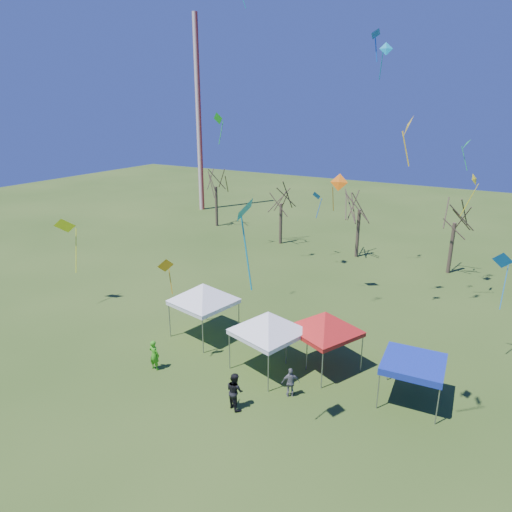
{
  "coord_description": "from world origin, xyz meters",
  "views": [
    {
      "loc": [
        10.29,
        -16.79,
        13.95
      ],
      "look_at": [
        -1.2,
        3.0,
        6.37
      ],
      "focal_mm": 32.0,
      "sensor_mm": 36.0,
      "label": 1
    }
  ],
  "objects": [
    {
      "name": "person_grey",
      "position": [
        1.93,
        1.05,
        0.78
      ],
      "size": [
        0.97,
        0.85,
        1.57
      ],
      "primitive_type": "imported",
      "rotation": [
        0.0,
        0.0,
        3.76
      ],
      "color": "slate",
      "rests_on": "ground"
    },
    {
      "name": "person_dark",
      "position": [
        0.02,
        -1.13,
        0.94
      ],
      "size": [
        1.13,
        1.02,
        1.89
      ],
      "primitive_type": "imported",
      "rotation": [
        0.0,
        0.0,
        2.73
      ],
      "color": "black",
      "rests_on": "ground"
    },
    {
      "name": "kite_22",
      "position": [
        7.53,
        17.97,
        9.0
      ],
      "size": [
        0.92,
        1.05,
        3.03
      ],
      "rotation": [
        0.0,
        0.0,
        1.3
      ],
      "color": "yellow",
      "rests_on": "ground"
    },
    {
      "name": "kite_25",
      "position": [
        6.58,
        0.15,
        13.24
      ],
      "size": [
        0.51,
        0.86,
        1.81
      ],
      "rotation": [
        0.0,
        0.0,
        4.91
      ],
      "color": "gold",
      "rests_on": "ground"
    },
    {
      "name": "person_green",
      "position": [
        -5.66,
        -0.49,
        0.88
      ],
      "size": [
        0.65,
        0.43,
        1.76
      ],
      "primitive_type": "imported",
      "rotation": [
        0.0,
        0.0,
        3.12
      ],
      "color": "green",
      "rests_on": "ground"
    },
    {
      "name": "tent_red",
      "position": [
        2.31,
        4.4,
        3.16
      ],
      "size": [
        4.17,
        4.17,
        3.91
      ],
      "rotation": [
        0.0,
        0.0,
        -0.43
      ],
      "color": "gray",
      "rests_on": "ground"
    },
    {
      "name": "kite_2",
      "position": [
        -14.84,
        19.56,
        12.77
      ],
      "size": [
        1.23,
        0.71,
        2.92
      ],
      "rotation": [
        0.0,
        0.0,
        2.95
      ],
      "color": "green",
      "rests_on": "ground"
    },
    {
      "name": "tent_blue",
      "position": [
        7.21,
        3.68,
        2.07
      ],
      "size": [
        3.06,
        3.06,
        2.25
      ],
      "rotation": [
        0.0,
        0.0,
        0.07
      ],
      "color": "gray",
      "rests_on": "ground"
    },
    {
      "name": "kite_5",
      "position": [
        1.92,
        -3.23,
        10.37
      ],
      "size": [
        0.86,
        1.22,
        3.66
      ],
      "rotation": [
        0.0,
        0.0,
        4.85
      ],
      "color": "#0C94B9",
      "rests_on": "ground"
    },
    {
      "name": "tree_2",
      "position": [
        -2.37,
        24.38,
        6.29
      ],
      "size": [
        3.71,
        3.71,
        8.18
      ],
      "color": "#3D2D21",
      "rests_on": "ground"
    },
    {
      "name": "kite_18",
      "position": [
        2.12,
        10.38,
        17.63
      ],
      "size": [
        0.75,
        0.83,
        1.73
      ],
      "rotation": [
        0.0,
        0.0,
        4.21
      ],
      "color": "blue",
      "rests_on": "ground"
    },
    {
      "name": "kite_14",
      "position": [
        -16.75,
        3.21,
        5.97
      ],
      "size": [
        1.87,
        1.71,
        4.03
      ],
      "rotation": [
        0.0,
        0.0,
        3.7
      ],
      "color": "#E8F419",
      "rests_on": "ground"
    },
    {
      "name": "tree_3",
      "position": [
        6.03,
        24.04,
        6.08
      ],
      "size": [
        3.59,
        3.59,
        7.91
      ],
      "color": "#3D2D21",
      "rests_on": "ground"
    },
    {
      "name": "kite_11",
      "position": [
        -0.92,
        14.32,
        8.7
      ],
      "size": [
        1.33,
        0.77,
        2.81
      ],
      "rotation": [
        0.0,
        0.0,
        0.16
      ],
      "color": "orange",
      "rests_on": "ground"
    },
    {
      "name": "tree_1",
      "position": [
        -10.77,
        24.65,
        5.79
      ],
      "size": [
        3.42,
        3.42,
        7.54
      ],
      "color": "#3D2D21",
      "rests_on": "ground"
    },
    {
      "name": "radio_mast",
      "position": [
        -28.0,
        34.0,
        12.5
      ],
      "size": [
        0.7,
        0.7,
        25.0
      ],
      "primitive_type": "cylinder",
      "color": "silver",
      "rests_on": "ground"
    },
    {
      "name": "kite_19",
      "position": [
        6.55,
        19.44,
        11.31
      ],
      "size": [
        0.64,
        0.91,
        2.3
      ],
      "rotation": [
        0.0,
        0.0,
        4.8
      ],
      "color": "green",
      "rests_on": "ground"
    },
    {
      "name": "tree_0",
      "position": [
        -20.85,
        27.38,
        6.49
      ],
      "size": [
        3.83,
        3.83,
        8.44
      ],
      "color": "#3D2D21",
      "rests_on": "ground"
    },
    {
      "name": "tent_white_west",
      "position": [
        -5.58,
        4.07,
        3.31
      ],
      "size": [
        4.57,
        4.57,
        4.11
      ],
      "rotation": [
        0.0,
        0.0,
        -0.2
      ],
      "color": "gray",
      "rests_on": "ground"
    },
    {
      "name": "kite_13",
      "position": [
        -5.88,
        22.32,
        5.96
      ],
      "size": [
        1.15,
        0.94,
        2.49
      ],
      "rotation": [
        0.0,
        0.0,
        2.8
      ],
      "color": "blue",
      "rests_on": "ground"
    },
    {
      "name": "ground",
      "position": [
        0.0,
        0.0,
        0.0
      ],
      "size": [
        140.0,
        140.0,
        0.0
      ],
      "primitive_type": "plane",
      "color": "#304B18",
      "rests_on": "ground"
    },
    {
      "name": "kite_1",
      "position": [
        -5.1,
        0.28,
        5.96
      ],
      "size": [
        0.85,
        0.98,
        2.04
      ],
      "rotation": [
        0.0,
        0.0,
        4.14
      ],
      "color": "orange",
      "rests_on": "ground"
    },
    {
      "name": "kite_17",
      "position": [
        10.14,
        10.08,
        5.94
      ],
      "size": [
        1.08,
        0.63,
        3.26
      ],
      "rotation": [
        0.0,
        0.0,
        3.09
      ],
      "color": "blue",
      "rests_on": "ground"
    },
    {
      "name": "tent_white_mid",
      "position": [
        -0.24,
        2.67,
        3.24
      ],
      "size": [
        4.38,
        4.38,
        4.02
      ],
      "rotation": [
        0.0,
        0.0,
        -0.28
      ],
      "color": "gray",
      "rests_on": "ground"
    },
    {
      "name": "kite_24",
      "position": [
        2.06,
        12.94,
        17.12
      ],
      "size": [
        0.88,
        0.68,
        2.15
      ],
      "rotation": [
        0.0,
        0.0,
        0.47
      ],
      "color": "#0DA5D1",
      "rests_on": "ground"
    }
  ]
}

